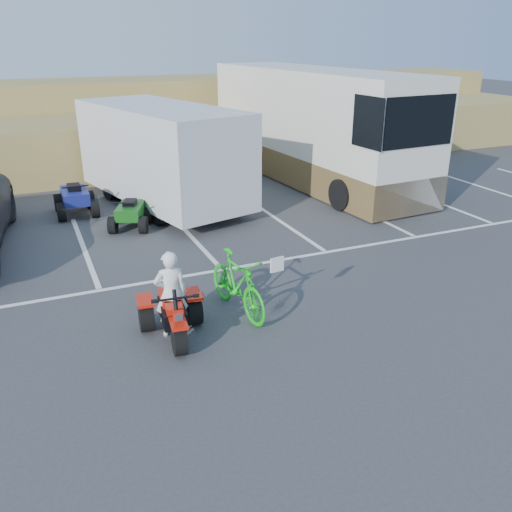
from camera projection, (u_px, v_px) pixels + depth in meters
name	position (u px, v px, depth m)	size (l,w,h in m)	color
ground	(266.00, 317.00, 10.15)	(100.00, 100.00, 0.00)	#39393C
parking_stripes	(232.00, 241.00, 13.92)	(28.00, 5.16, 0.01)	white
grass_embankment	(115.00, 125.00, 22.77)	(40.00, 8.50, 3.10)	#9C8546
red_trike_atv	(175.00, 338.00, 9.44)	(1.14, 1.52, 0.99)	red
rider	(171.00, 294.00, 9.28)	(0.57, 0.37, 1.57)	white
green_dirt_bike	(237.00, 284.00, 10.11)	(0.56, 1.97, 1.19)	#14BF19
cargo_trailer	(162.00, 153.00, 16.30)	(4.13, 6.88, 3.00)	silver
rv_motorhome	(312.00, 134.00, 19.35)	(3.43, 10.73, 3.80)	silver
quad_atv_blue	(77.00, 214.00, 16.00)	(1.15, 1.53, 1.00)	navy
quad_atv_green	(132.00, 228.00, 14.87)	(1.01, 1.35, 0.88)	#135515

